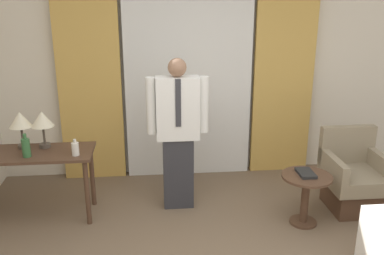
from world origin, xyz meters
name	(u,v)px	position (x,y,z in m)	size (l,w,h in m)	color
wall_back	(188,69)	(0.00, 2.69, 1.35)	(10.00, 0.06, 2.70)	silver
curtain_sheer_center	(189,75)	(0.00, 2.56, 1.29)	(1.55, 0.06, 2.58)	white
curtain_drape_left	(89,77)	(-1.19, 2.56, 1.29)	(0.75, 0.06, 2.58)	gold
curtain_drape_right	(284,74)	(1.19, 2.56, 1.29)	(0.75, 0.06, 2.58)	gold
desk	(33,162)	(-1.68, 1.59, 0.62)	(1.23, 0.53, 0.73)	#4C3323
table_lamp_left	(20,121)	(-1.79, 1.72, 1.02)	(0.23, 0.23, 0.39)	#4C4238
table_lamp_right	(42,121)	(-1.58, 1.72, 1.02)	(0.23, 0.23, 0.39)	#4C4238
bottle_near_edge	(75,149)	(-1.22, 1.47, 0.80)	(0.07, 0.07, 0.17)	silver
bottle_by_lamp	(26,147)	(-1.69, 1.47, 0.83)	(0.08, 0.08, 0.24)	#336638
person	(178,130)	(-0.19, 1.68, 0.89)	(0.64, 0.21, 1.64)	#2D2D33
armchair	(353,180)	(1.70, 1.47, 0.32)	(0.61, 0.65, 0.86)	#4C3323
side_table	(306,191)	(1.06, 1.18, 0.36)	(0.50, 0.50, 0.53)	#4C3323
book	(306,173)	(1.05, 1.21, 0.55)	(0.15, 0.24, 0.03)	black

